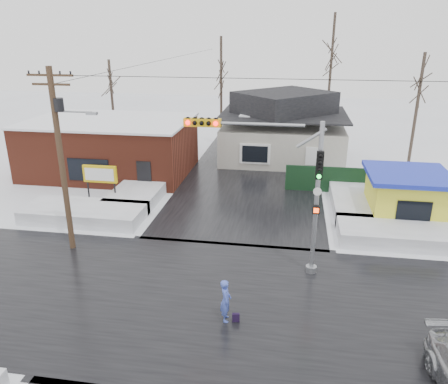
# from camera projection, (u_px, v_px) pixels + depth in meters

# --- Properties ---
(ground) EXTENTS (120.00, 120.00, 0.00)m
(ground) POSITION_uv_depth(u_px,v_px,m) (214.00, 301.00, 17.96)
(ground) COLOR white
(ground) RESTS_ON ground
(road_ns) EXTENTS (10.00, 120.00, 0.02)m
(road_ns) POSITION_uv_depth(u_px,v_px,m) (214.00, 301.00, 17.95)
(road_ns) COLOR black
(road_ns) RESTS_ON ground
(road_ew) EXTENTS (120.00, 10.00, 0.02)m
(road_ew) POSITION_uv_depth(u_px,v_px,m) (214.00, 301.00, 17.95)
(road_ew) COLOR black
(road_ew) RESTS_ON ground
(snowbank_nw) EXTENTS (7.00, 3.00, 0.80)m
(snowbank_nw) POSITION_uv_depth(u_px,v_px,m) (85.00, 213.00, 25.63)
(snowbank_nw) COLOR white
(snowbank_nw) RESTS_ON ground
(snowbank_ne) EXTENTS (7.00, 3.00, 0.80)m
(snowbank_ne) POSITION_uv_depth(u_px,v_px,m) (406.00, 234.00, 22.97)
(snowbank_ne) COLOR white
(snowbank_ne) RESTS_ON ground
(snowbank_nside_w) EXTENTS (3.00, 8.00, 0.80)m
(snowbank_nside_w) POSITION_uv_depth(u_px,v_px,m) (145.00, 186.00, 29.96)
(snowbank_nside_w) COLOR white
(snowbank_nside_w) RESTS_ON ground
(snowbank_nside_e) EXTENTS (3.00, 8.00, 0.80)m
(snowbank_nside_e) POSITION_uv_depth(u_px,v_px,m) (355.00, 198.00, 27.90)
(snowbank_nside_e) COLOR white
(snowbank_nside_e) RESTS_ON ground
(traffic_signal) EXTENTS (6.05, 0.68, 7.00)m
(traffic_signal) POSITION_uv_depth(u_px,v_px,m) (281.00, 177.00, 18.76)
(traffic_signal) COLOR gray
(traffic_signal) RESTS_ON ground
(utility_pole) EXTENTS (3.15, 0.44, 9.00)m
(utility_pole) POSITION_uv_depth(u_px,v_px,m) (61.00, 151.00, 20.59)
(utility_pole) COLOR #382619
(utility_pole) RESTS_ON ground
(brick_building) EXTENTS (12.20, 8.20, 4.12)m
(brick_building) POSITION_uv_depth(u_px,v_px,m) (111.00, 146.00, 33.66)
(brick_building) COLOR maroon
(brick_building) RESTS_ON ground
(marquee_sign) EXTENTS (2.20, 0.21, 2.55)m
(marquee_sign) POSITION_uv_depth(u_px,v_px,m) (100.00, 175.00, 27.40)
(marquee_sign) COLOR black
(marquee_sign) RESTS_ON ground
(house) EXTENTS (10.40, 8.40, 5.76)m
(house) POSITION_uv_depth(u_px,v_px,m) (283.00, 129.00, 37.11)
(house) COLOR beige
(house) RESTS_ON ground
(kiosk) EXTENTS (4.60, 4.60, 2.88)m
(kiosk) POSITION_uv_depth(u_px,v_px,m) (406.00, 196.00, 25.30)
(kiosk) COLOR yellow
(kiosk) RESTS_ON ground
(fence) EXTENTS (8.00, 0.12, 1.80)m
(fence) POSITION_uv_depth(u_px,v_px,m) (345.00, 180.00, 29.65)
(fence) COLOR black
(fence) RESTS_ON ground
(tree_far_left) EXTENTS (3.00, 3.00, 10.00)m
(tree_far_left) POSITION_uv_depth(u_px,v_px,m) (221.00, 60.00, 39.85)
(tree_far_left) COLOR #332821
(tree_far_left) RESTS_ON ground
(tree_far_mid) EXTENTS (3.00, 3.00, 12.00)m
(tree_far_mid) POSITION_uv_depth(u_px,v_px,m) (333.00, 41.00, 39.67)
(tree_far_mid) COLOR #332821
(tree_far_mid) RESTS_ON ground
(tree_far_right) EXTENTS (3.00, 3.00, 9.00)m
(tree_far_right) POSITION_uv_depth(u_px,v_px,m) (421.00, 78.00, 32.21)
(tree_far_right) COLOR #332821
(tree_far_right) RESTS_ON ground
(tree_far_west) EXTENTS (3.00, 3.00, 8.00)m
(tree_far_west) POSITION_uv_depth(u_px,v_px,m) (110.00, 78.00, 40.03)
(tree_far_west) COLOR #332821
(tree_far_west) RESTS_ON ground
(pedestrian) EXTENTS (0.52, 0.69, 1.73)m
(pedestrian) POSITION_uv_depth(u_px,v_px,m) (226.00, 301.00, 16.50)
(pedestrian) COLOR #455AC2
(pedestrian) RESTS_ON ground
(shopping_bag) EXTENTS (0.29, 0.16, 0.35)m
(shopping_bag) POSITION_uv_depth(u_px,v_px,m) (236.00, 318.00, 16.63)
(shopping_bag) COLOR black
(shopping_bag) RESTS_ON ground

